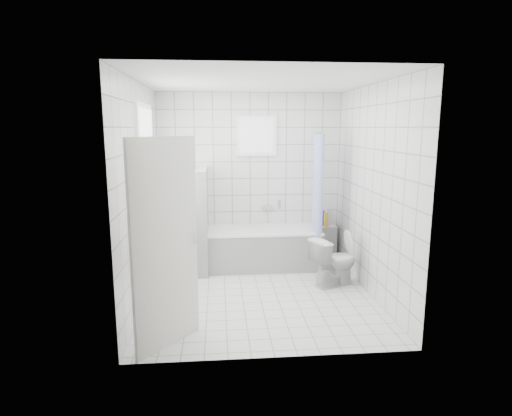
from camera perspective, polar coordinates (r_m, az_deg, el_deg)
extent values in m
plane|color=white|center=(5.50, 0.44, -11.49)|extent=(3.00, 3.00, 0.00)
plane|color=white|center=(5.12, 0.49, 16.55)|extent=(3.00, 3.00, 0.00)
cube|color=white|center=(6.64, -0.79, 3.96)|extent=(2.80, 0.02, 2.60)
cube|color=white|center=(3.69, 2.72, -1.49)|extent=(2.80, 0.02, 2.60)
cube|color=white|center=(5.21, -15.06, 1.74)|extent=(0.02, 3.00, 2.60)
cube|color=white|center=(5.47, 15.24, 2.14)|extent=(0.02, 3.00, 2.60)
cube|color=white|center=(5.46, -14.21, 5.35)|extent=(0.01, 0.90, 1.40)
cube|color=white|center=(6.55, 0.11, 9.57)|extent=(0.50, 0.01, 0.50)
cube|color=white|center=(5.57, -13.41, -2.24)|extent=(0.18, 1.02, 0.08)
cube|color=silver|center=(4.07, -11.97, -4.88)|extent=(0.55, 0.64, 2.00)
cube|color=white|center=(6.49, 1.01, -5.44)|extent=(1.65, 0.75, 0.55)
cube|color=white|center=(6.41, 1.02, -2.95)|extent=(1.67, 0.77, 0.03)
cube|color=white|center=(6.29, -7.12, -1.57)|extent=(0.15, 0.85, 1.50)
cube|color=white|center=(6.90, 8.88, -4.60)|extent=(0.40, 0.24, 0.55)
imported|color=silver|center=(5.82, 10.42, -7.00)|extent=(0.73, 0.60, 0.65)
cylinder|color=silver|center=(6.34, 8.20, 9.88)|extent=(0.02, 0.80, 0.02)
cube|color=silver|center=(6.69, 1.58, 0.11)|extent=(0.18, 0.06, 0.06)
imported|color=#DC55B1|center=(5.19, -13.93, -0.89)|extent=(0.17, 0.17, 0.33)
imported|color=#34ECEC|center=(5.39, -13.59, -1.15)|extent=(0.12, 0.12, 0.20)
imported|color=white|center=(5.65, -13.20, -0.05)|extent=(0.16, 0.16, 0.30)
cylinder|color=gold|center=(6.73, 9.33, -1.56)|extent=(0.06, 0.06, 0.23)
cylinder|color=#B91535|center=(6.83, 8.62, -1.36)|extent=(0.06, 0.06, 0.23)
cylinder|color=#1C2FE6|center=(6.83, 9.16, -1.32)|extent=(0.06, 0.06, 0.25)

